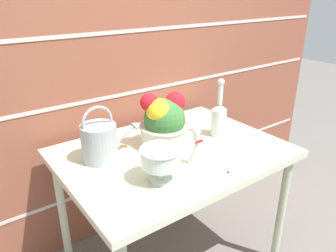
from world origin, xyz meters
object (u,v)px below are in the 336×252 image
Objects in this scene: watering_can at (100,141)px; flower_planter at (164,122)px; figurine_vase at (196,149)px; crystal_pedestal_bowl at (160,158)px; glass_decanter at (219,117)px.

flower_planter reaches higher than watering_can.
figurine_vase is at bearing -41.08° from watering_can.
flower_planter is at bearing 90.56° from figurine_vase.
watering_can is 0.34m from flower_planter.
watering_can is 1.75× the size of crystal_pedestal_bowl.
glass_decanter is at bearing -14.12° from flower_planter.
glass_decanter is (0.31, -0.08, -0.02)m from flower_planter.
crystal_pedestal_bowl is 0.63× the size of flower_planter.
flower_planter is 1.53× the size of figurine_vase.
glass_decanter is at bearing -10.86° from watering_can.
watering_can reaches higher than figurine_vase.
figurine_vase is (0.34, -0.30, -0.02)m from watering_can.
crystal_pedestal_bowl is (0.13, -0.32, 0.01)m from watering_can.
watering_can is at bearing 138.92° from figurine_vase.
crystal_pedestal_bowl is 0.22m from figurine_vase.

